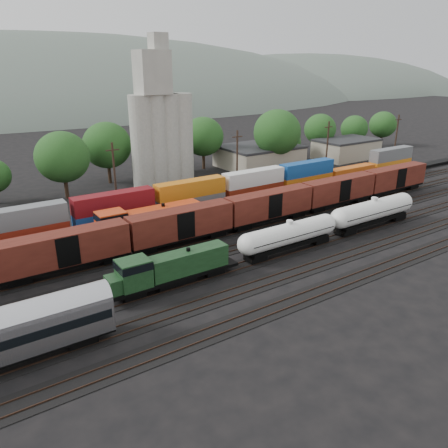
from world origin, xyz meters
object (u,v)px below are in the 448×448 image
grain_silo (161,129)px  orange_locomotive (143,221)px  green_locomotive (167,269)px  tank_car_a (289,235)px

grain_silo → orange_locomotive: bearing=-121.5°
green_locomotive → orange_locomotive: size_ratio=0.84×
tank_car_a → grain_silo: size_ratio=0.55×
green_locomotive → grain_silo: bearing=64.2°
tank_car_a → orange_locomotive: 20.43m
tank_car_a → grain_silo: grain_silo is taller
green_locomotive → tank_car_a: tank_car_a is taller
tank_car_a → grain_silo: 41.97m
tank_car_a → orange_locomotive: (-13.86, 15.00, 0.12)m
orange_locomotive → grain_silo: 31.68m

